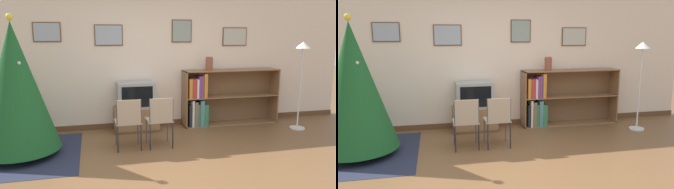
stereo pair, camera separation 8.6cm
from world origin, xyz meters
TOP-DOWN VIEW (x-y plane):
  - ground_plane at (0.00, 0.00)m, footprint 24.00×24.00m
  - wall_back at (0.00, 2.37)m, footprint 8.35×0.11m
  - area_rug at (-2.10, 1.21)m, footprint 1.72×1.86m
  - christmas_tree at (-2.10, 1.21)m, footprint 1.18×1.18m
  - tv_console at (-0.25, 2.07)m, footprint 0.82×0.45m
  - television at (-0.25, 2.07)m, footprint 0.68×0.44m
  - folding_chair_left at (-0.50, 1.08)m, footprint 0.40×0.40m
  - folding_chair_right at (0.00, 1.08)m, footprint 0.40×0.40m
  - bookshelf at (1.32, 2.13)m, footprint 1.93×0.36m
  - vase at (1.18, 2.11)m, footprint 0.14×0.14m
  - standing_lamp at (2.76, 1.49)m, footprint 0.28×0.28m

SIDE VIEW (x-z plane):
  - ground_plane at x=0.00m, z-range 0.00..0.00m
  - area_rug at x=-2.10m, z-range 0.00..0.01m
  - tv_console at x=-0.25m, z-range 0.00..0.45m
  - folding_chair_left at x=-0.50m, z-range 0.06..0.88m
  - folding_chair_right at x=0.00m, z-range 0.06..0.88m
  - bookshelf at x=1.32m, z-range -0.03..1.06m
  - television at x=-0.25m, z-range 0.45..0.92m
  - christmas_tree at x=-2.10m, z-range 0.00..2.07m
  - vase at x=1.18m, z-range 1.09..1.35m
  - standing_lamp at x=2.76m, z-range 0.44..2.09m
  - wall_back at x=0.00m, z-range 0.00..2.70m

